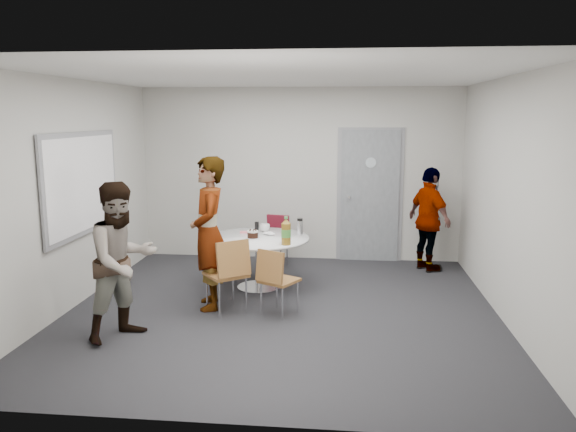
# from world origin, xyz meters

# --- Properties ---
(floor) EXTENTS (5.00, 5.00, 0.00)m
(floor) POSITION_xyz_m (0.00, 0.00, 0.00)
(floor) COLOR black
(floor) RESTS_ON ground
(ceiling) EXTENTS (5.00, 5.00, 0.00)m
(ceiling) POSITION_xyz_m (0.00, 0.00, 2.70)
(ceiling) COLOR silver
(ceiling) RESTS_ON wall_back
(wall_back) EXTENTS (5.00, 0.00, 5.00)m
(wall_back) POSITION_xyz_m (0.00, 2.50, 1.35)
(wall_back) COLOR #B7B4AD
(wall_back) RESTS_ON floor
(wall_left) EXTENTS (0.00, 5.00, 5.00)m
(wall_left) POSITION_xyz_m (-2.50, 0.00, 1.35)
(wall_left) COLOR #B7B4AD
(wall_left) RESTS_ON floor
(wall_right) EXTENTS (0.00, 5.00, 5.00)m
(wall_right) POSITION_xyz_m (2.50, 0.00, 1.35)
(wall_right) COLOR #B7B4AD
(wall_right) RESTS_ON floor
(wall_front) EXTENTS (5.00, 0.00, 5.00)m
(wall_front) POSITION_xyz_m (0.00, -2.50, 1.35)
(wall_front) COLOR #B7B4AD
(wall_front) RESTS_ON floor
(door) EXTENTS (1.02, 0.17, 2.12)m
(door) POSITION_xyz_m (1.10, 2.48, 1.03)
(door) COLOR slate
(door) RESTS_ON wall_back
(whiteboard) EXTENTS (0.04, 1.90, 1.25)m
(whiteboard) POSITION_xyz_m (-2.46, 0.20, 1.45)
(whiteboard) COLOR gray
(whiteboard) RESTS_ON wall_left
(table) EXTENTS (1.33, 1.33, 1.05)m
(table) POSITION_xyz_m (-0.37, 0.82, 0.61)
(table) COLOR white
(table) RESTS_ON floor
(chair_near_left) EXTENTS (0.61, 0.61, 0.89)m
(chair_near_left) POSITION_xyz_m (-0.59, -0.18, 0.54)
(chair_near_left) COLOR brown
(chair_near_left) RESTS_ON floor
(chair_near_right) EXTENTS (0.52, 0.53, 0.79)m
(chair_near_right) POSITION_xyz_m (-0.06, -0.19, 0.47)
(chair_near_right) COLOR brown
(chair_near_right) RESTS_ON floor
(chair_far) EXTENTS (0.44, 0.47, 0.78)m
(chair_far) POSITION_xyz_m (-0.31, 1.97, 0.47)
(chair_far) COLOR maroon
(chair_far) RESTS_ON floor
(person_main) EXTENTS (0.60, 0.75, 1.80)m
(person_main) POSITION_xyz_m (-0.87, 0.04, 0.90)
(person_main) COLOR #A5C6EA
(person_main) RESTS_ON floor
(person_left) EXTENTS (0.96, 1.00, 1.62)m
(person_left) POSITION_xyz_m (-1.52, -0.96, 0.81)
(person_left) COLOR white
(person_left) RESTS_ON floor
(person_right) EXTENTS (0.76, 0.97, 1.53)m
(person_right) POSITION_xyz_m (1.95, 1.95, 0.77)
(person_right) COLOR black
(person_right) RESTS_ON floor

